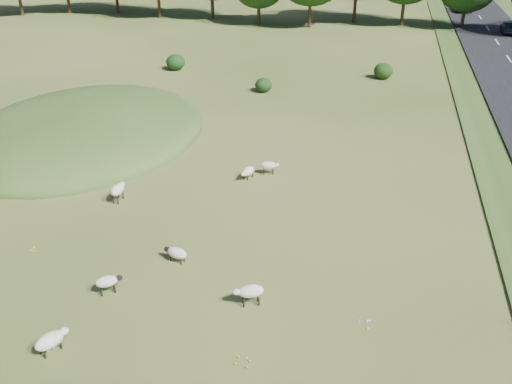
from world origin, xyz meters
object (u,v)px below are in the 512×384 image
at_px(sheep_0, 176,253).
at_px(sheep_5, 108,281).
at_px(sheep_1, 250,291).
at_px(sheep_6, 269,165).
at_px(car_4, 463,7).
at_px(sheep_2, 50,340).
at_px(sheep_3, 118,190).
at_px(sheep_4, 248,171).
at_px(car_0, 508,28).

relative_size(sheep_0, sheep_5, 1.12).
distance_m(sheep_1, sheep_6, 12.24).
bearing_deg(car_4, sheep_6, -105.21).
bearing_deg(sheep_2, sheep_5, 21.10).
height_order(sheep_2, sheep_5, sheep_5).
bearing_deg(sheep_3, sheep_1, -127.98).
height_order(sheep_1, sheep_2, sheep_1).
xyz_separation_m(sheep_0, sheep_3, (-5.00, 4.78, 0.24)).
bearing_deg(sheep_2, sheep_0, 7.98).
relative_size(sheep_2, sheep_4, 1.10).
bearing_deg(sheep_3, sheep_5, -157.41).
height_order(sheep_0, sheep_2, sheep_2).
height_order(sheep_2, sheep_4, sheep_2).
xyz_separation_m(sheep_4, sheep_5, (-3.02, -11.82, 0.12)).
bearing_deg(car_0, sheep_5, 67.22).
height_order(sheep_0, car_4, car_4).
relative_size(sheep_2, sheep_5, 1.25).
bearing_deg(car_4, car_0, -75.77).
xyz_separation_m(sheep_3, sheep_4, (6.10, 4.23, -0.23)).
bearing_deg(car_0, car_4, -75.77).
relative_size(sheep_3, car_4, 0.27).
distance_m(sheep_2, sheep_5, 3.62).
xyz_separation_m(sheep_4, car_0, (21.18, 45.81, 0.46)).
height_order(sheep_2, car_4, car_4).
relative_size(sheep_0, sheep_1, 0.94).
distance_m(sheep_4, car_4, 63.23).
relative_size(sheep_0, sheep_2, 0.89).
distance_m(sheep_4, car_0, 50.47).
bearing_deg(car_0, sheep_0, 67.88).
bearing_deg(sheep_2, sheep_4, 15.66).
distance_m(sheep_3, car_4, 69.13).
bearing_deg(sheep_1, sheep_5, -17.97).
height_order(sheep_0, sheep_4, sheep_4).
distance_m(sheep_0, car_4, 72.21).
distance_m(sheep_1, sheep_5, 5.83).
distance_m(sheep_2, car_0, 65.99).
height_order(sheep_3, car_4, car_4).
bearing_deg(sheep_6, car_0, 53.98).
distance_m(sheep_2, sheep_4, 15.79).
relative_size(sheep_4, car_4, 0.26).
bearing_deg(sheep_1, car_0, -131.06).
distance_m(sheep_3, sheep_6, 8.79).
bearing_deg(sheep_1, sheep_6, -105.19).
bearing_deg(sheep_6, sheep_4, -154.49).
relative_size(sheep_5, sheep_6, 0.95).
relative_size(sheep_5, car_0, 0.28).
distance_m(sheep_2, sheep_6, 16.86).
xyz_separation_m(sheep_3, car_0, (27.28, 50.04, 0.23)).
bearing_deg(sheep_3, sheep_6, -54.35).
bearing_deg(sheep_4, sheep_6, 146.11).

